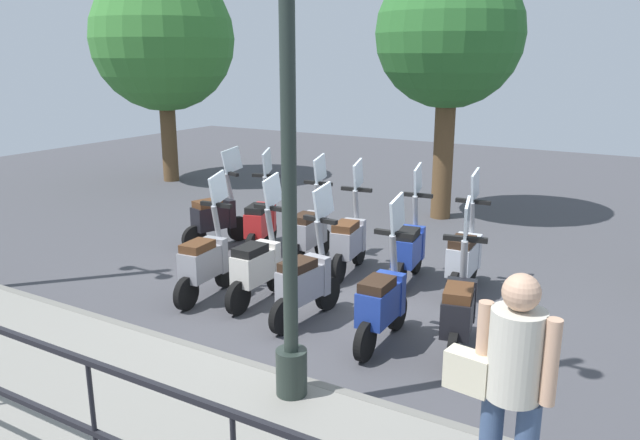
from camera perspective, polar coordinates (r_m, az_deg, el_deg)
ground_plane at (r=7.76m, az=2.44°, el=-7.26°), size 28.00×28.00×0.00m
promenade_walkway at (r=5.45m, az=-14.23°, el=-17.16°), size 2.20×20.00×0.15m
fence_railing at (r=4.49m, az=-24.56°, el=-13.61°), size 0.04×16.03×1.07m
lamp_post_near at (r=4.79m, az=-2.88°, el=5.66°), size 0.26×0.90×4.51m
pedestrian_with_bag at (r=3.95m, az=16.97°, el=-13.76°), size 0.36×0.66×1.59m
tree_large at (r=15.06m, az=-14.18°, el=15.72°), size 3.24×3.24×4.88m
tree_distant at (r=11.39m, az=11.75°, el=16.18°), size 2.56×2.56×4.55m
scooter_near_0 at (r=6.39m, az=12.57°, el=-7.95°), size 1.22×0.50×1.54m
scooter_near_1 at (r=6.47m, az=5.72°, el=-7.37°), size 1.23×0.44×1.54m
scooter_near_2 at (r=6.97m, az=-1.32°, el=-5.60°), size 1.23×0.44×1.54m
scooter_near_3 at (r=7.52m, az=-5.70°, el=-4.11°), size 1.23×0.44×1.54m
scooter_near_4 at (r=7.76m, az=-10.43°, el=-3.69°), size 1.23×0.44×1.54m
scooter_far_0 at (r=8.00m, az=13.06°, el=-3.26°), size 1.23×0.44×1.54m
scooter_far_1 at (r=8.22m, az=8.13°, el=-2.51°), size 1.23×0.45×1.54m
scooter_far_2 at (r=8.49m, az=2.68°, el=-1.82°), size 1.23×0.45×1.54m
scooter_far_3 at (r=8.89m, az=-0.97°, el=-1.02°), size 1.23×0.44×1.54m
scooter_far_4 at (r=9.46m, az=-5.42°, el=-0.11°), size 1.20×0.54×1.54m
scooter_far_5 at (r=9.84m, az=-9.50°, el=0.34°), size 1.20×0.54×1.54m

